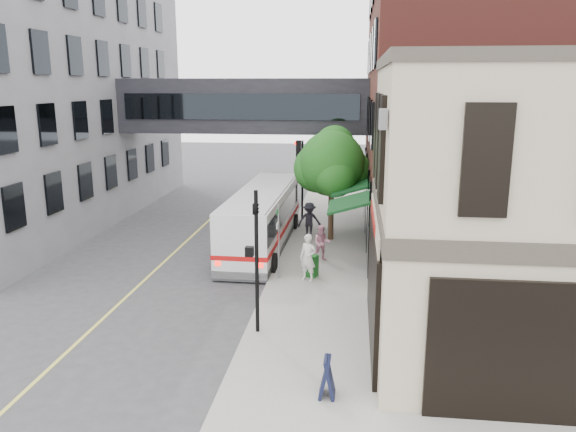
% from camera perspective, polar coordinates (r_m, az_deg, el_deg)
% --- Properties ---
extents(ground, '(120.00, 120.00, 0.00)m').
position_cam_1_polar(ground, '(16.38, -5.75, -14.88)').
color(ground, '#38383A').
rests_on(ground, ground).
extents(sidewalk_main, '(4.00, 60.00, 0.15)m').
position_cam_1_polar(sidewalk_main, '(29.13, 4.03, -1.95)').
color(sidewalk_main, gray).
rests_on(sidewalk_main, ground).
extents(corner_building, '(10.19, 8.12, 8.45)m').
position_cam_1_polar(corner_building, '(17.42, 25.73, 0.35)').
color(corner_building, tan).
rests_on(corner_building, ground).
extents(brick_building, '(13.76, 18.00, 14.00)m').
position_cam_1_polar(brick_building, '(29.85, 20.14, 11.10)').
color(brick_building, '#56211B').
rests_on(brick_building, ground).
extents(skyway_bridge, '(14.00, 3.18, 3.00)m').
position_cam_1_polar(skyway_bridge, '(32.71, -4.38, 11.12)').
color(skyway_bridge, black).
rests_on(skyway_bridge, ground).
extents(traffic_signal_near, '(0.44, 0.22, 4.60)m').
position_cam_1_polar(traffic_signal_near, '(17.01, -3.32, -2.89)').
color(traffic_signal_near, black).
rests_on(traffic_signal_near, sidewalk_main).
extents(traffic_signal_far, '(0.53, 0.28, 4.50)m').
position_cam_1_polar(traffic_signal_far, '(31.53, 1.22, 5.30)').
color(traffic_signal_far, black).
rests_on(traffic_signal_far, sidewalk_main).
extents(street_sign_pole, '(0.08, 0.75, 3.00)m').
position_cam_1_polar(street_sign_pole, '(22.04, -0.97, -1.92)').
color(street_sign_pole, gray).
rests_on(street_sign_pole, sidewalk_main).
extents(street_tree, '(3.80, 3.20, 5.60)m').
position_cam_1_polar(street_tree, '(27.58, 4.48, 5.32)').
color(street_tree, '#382619').
rests_on(street_tree, sidewalk_main).
extents(lane_marking, '(0.12, 40.00, 0.01)m').
position_cam_1_polar(lane_marking, '(26.60, -11.69, -3.85)').
color(lane_marking, '#D8CC4C').
rests_on(lane_marking, ground).
extents(bus, '(2.67, 10.38, 2.78)m').
position_cam_1_polar(bus, '(26.82, -2.61, 0.00)').
color(bus, silver).
rests_on(bus, ground).
extents(pedestrian_a, '(0.80, 0.69, 1.87)m').
position_cam_1_polar(pedestrian_a, '(22.02, 2.05, -4.25)').
color(pedestrian_a, silver).
rests_on(pedestrian_a, sidewalk_main).
extents(pedestrian_b, '(0.81, 0.66, 1.58)m').
position_cam_1_polar(pedestrian_b, '(24.56, 3.46, -2.76)').
color(pedestrian_b, pink).
rests_on(pedestrian_b, sidewalk_main).
extents(pedestrian_c, '(1.32, 0.95, 1.84)m').
position_cam_1_polar(pedestrian_c, '(27.95, 2.18, -0.47)').
color(pedestrian_c, black).
rests_on(pedestrian_c, sidewalk_main).
extents(newspaper_box, '(0.56, 0.54, 0.89)m').
position_cam_1_polar(newspaper_box, '(22.62, 2.41, -5.08)').
color(newspaper_box, '#155D1B').
rests_on(newspaper_box, sidewalk_main).
extents(sandwich_board, '(0.37, 0.58, 1.02)m').
position_cam_1_polar(sandwich_board, '(14.43, 3.99, -16.02)').
color(sandwich_board, black).
rests_on(sandwich_board, sidewalk_main).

